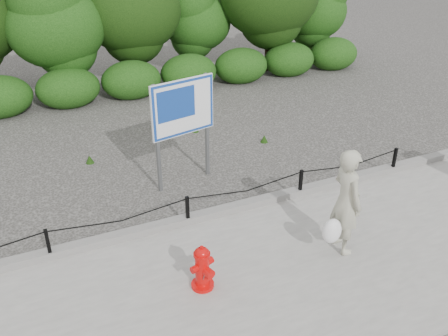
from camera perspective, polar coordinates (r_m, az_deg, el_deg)
name	(u,v)px	position (r m, az deg, el deg)	size (l,w,h in m)	color
ground	(188,227)	(9.16, -4.32, -7.11)	(90.00, 90.00, 0.00)	#2D2B28
sidewalk	(233,292)	(7.69, 1.14, -14.69)	(14.00, 4.00, 0.08)	gray
curb	(187,219)	(9.11, -4.47, -6.17)	(14.00, 0.22, 0.14)	slate
chain_barrier	(187,207)	(8.90, -4.43, -4.71)	(10.06, 0.06, 0.60)	black
treeline	(90,10)	(16.42, -15.78, 17.80)	(20.22, 3.93, 5.08)	black
fire_hydrant	(203,268)	(7.49, -2.60, -11.92)	(0.46, 0.46, 0.78)	red
pedestrian	(345,203)	(8.21, 14.39, -4.12)	(0.77, 0.72, 1.91)	#AEAC95
advertising_sign	(183,112)	(9.90, -4.97, 6.70)	(1.46, 0.42, 2.38)	slate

